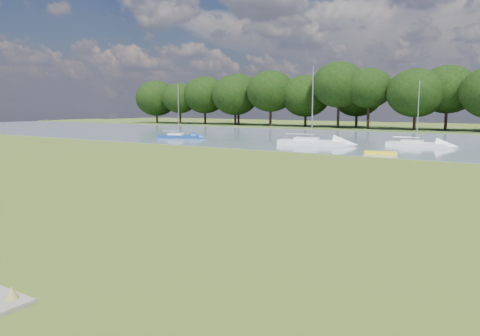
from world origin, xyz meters
The scene contains 8 objects.
ground centered at (0.00, 0.00, 0.00)m, with size 220.00×220.00×0.00m, color olive.
river centered at (0.00, 42.00, 0.00)m, with size 220.00×40.00×0.10m, color gray.
far_bank centered at (0.00, 72.00, 0.00)m, with size 220.00×20.00×0.40m, color #4C6626.
kayak centered at (-0.90, 24.32, 0.20)m, with size 2.94×0.68×0.29m, color yellow.
tree_line centered at (-9.41, 68.00, 7.18)m, with size 125.34×10.01×12.12m.
sailboat_1 centered at (-30.31, 30.30, 0.46)m, with size 5.85×3.84×7.42m.
sailboat_3 centered at (-0.24, 35.10, 0.44)m, with size 6.36×1.83×7.11m.
sailboat_4 centered at (-10.54, 30.13, 0.55)m, with size 7.88×3.81×8.79m.
Camera 1 is at (11.68, -18.44, 4.55)m, focal length 35.00 mm.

